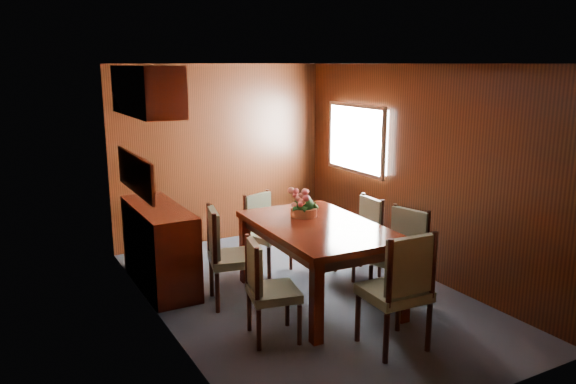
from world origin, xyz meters
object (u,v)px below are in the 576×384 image
dining_table (318,235)px  chair_left_near (266,284)px  sideboard (160,246)px  chair_right_near (403,250)px  flower_centerpiece (304,202)px  chair_head (400,285)px

dining_table → chair_left_near: chair_left_near is taller
sideboard → chair_right_near: size_ratio=1.45×
sideboard → dining_table: bearing=-42.1°
sideboard → dining_table: sideboard is taller
chair_right_near → flower_centerpiece: (-0.74, 0.75, 0.43)m
dining_table → chair_left_near: bearing=-147.7°
chair_right_near → chair_head: bearing=122.5°
chair_head → flower_centerpiece: (-0.01, 1.57, 0.37)m
chair_left_near → chair_head: (0.89, -0.73, 0.08)m
flower_centerpiece → chair_right_near: bearing=-45.6°
dining_table → flower_centerpiece: bearing=86.6°
chair_left_near → flower_centerpiece: size_ratio=3.03×
chair_left_near → chair_right_near: size_ratio=0.96×
chair_right_near → chair_head: (-0.72, -0.82, 0.06)m
dining_table → chair_right_near: 0.89m
chair_right_near → flower_centerpiece: 1.14m
chair_head → flower_centerpiece: bearing=93.1°
sideboard → chair_head: 2.76m
sideboard → chair_right_near: (2.08, -1.58, 0.09)m
chair_right_near → sideboard: bearing=36.6°
chair_head → sideboard: bearing=122.0°
sideboard → chair_left_near: size_ratio=1.51×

